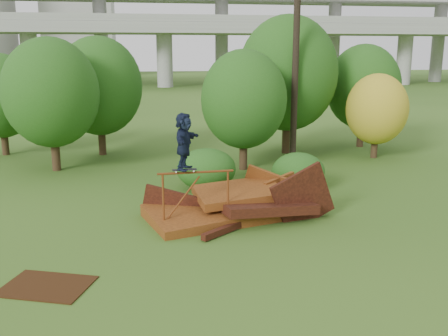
{
  "coord_description": "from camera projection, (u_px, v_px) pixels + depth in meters",
  "views": [
    {
      "loc": [
        -2.99,
        -11.81,
        4.86
      ],
      "look_at": [
        -0.8,
        2.0,
        1.6
      ],
      "focal_mm": 40.0,
      "sensor_mm": 36.0,
      "label": 1
    }
  ],
  "objects": [
    {
      "name": "flat_plate",
      "position": [
        47.0,
        286.0,
        10.58
      ],
      "size": [
        2.12,
        1.81,
        0.03
      ],
      "primitive_type": "cube",
      "rotation": [
        0.0,
        0.0,
        -0.35
      ],
      "color": "black",
      "rests_on": "ground"
    },
    {
      "name": "freeway_overpass",
      "position": [
        163.0,
        13.0,
        71.09
      ],
      "size": [
        160.0,
        15.0,
        13.7
      ],
      "color": "gray",
      "rests_on": "ground"
    },
    {
      "name": "utility_pole",
      "position": [
        296.0,
        36.0,
        20.86
      ],
      "size": [
        1.4,
        0.28,
        10.89
      ],
      "color": "black",
      "rests_on": "ground"
    },
    {
      "name": "tree_2",
      "position": [
        244.0,
        99.0,
        20.51
      ],
      "size": [
        3.55,
        3.55,
        5.0
      ],
      "color": "black",
      "rests_on": "ground"
    },
    {
      "name": "tree_1",
      "position": [
        99.0,
        86.0,
        23.47
      ],
      "size": [
        4.04,
        4.04,
        5.62
      ],
      "color": "black",
      "rests_on": "ground"
    },
    {
      "name": "shrub_right",
      "position": [
        298.0,
        171.0,
        17.9
      ],
      "size": [
        1.92,
        1.76,
        1.36
      ],
      "primitive_type": "ellipsoid",
      "color": "#1C4412",
      "rests_on": "ground"
    },
    {
      "name": "tree_6",
      "position": [
        0.0,
        96.0,
        23.53
      ],
      "size": [
        3.46,
        3.46,
        4.84
      ],
      "color": "black",
      "rests_on": "ground"
    },
    {
      "name": "tree_0",
      "position": [
        51.0,
        93.0,
        20.25
      ],
      "size": [
        3.88,
        3.88,
        5.48
      ],
      "color": "black",
      "rests_on": "ground"
    },
    {
      "name": "tree_4",
      "position": [
        377.0,
        109.0,
        23.02
      ],
      "size": [
        2.84,
        2.84,
        3.92
      ],
      "color": "black",
      "rests_on": "ground"
    },
    {
      "name": "skater",
      "position": [
        184.0,
        141.0,
        13.5
      ],
      "size": [
        0.97,
        1.52,
        1.56
      ],
      "primitive_type": "imported",
      "rotation": [
        0.0,
        0.0,
        1.19
      ],
      "color": "#141C33",
      "rests_on": "skateboard"
    },
    {
      "name": "scrap_pile",
      "position": [
        233.0,
        206.0,
        14.92
      ],
      "size": [
        5.85,
        3.59,
        2.14
      ],
      "color": "#49230D",
      "rests_on": "ground"
    },
    {
      "name": "grind_rail",
      "position": [
        196.0,
        188.0,
        13.87
      ],
      "size": [
        2.13,
        0.17,
        1.65
      ],
      "color": "brown",
      "rests_on": "ground"
    },
    {
      "name": "building_right",
      "position": [
        79.0,
        8.0,
        105.4
      ],
      "size": [
        14.0,
        14.0,
        28.0
      ],
      "primitive_type": "cube",
      "color": "#9E9E99",
      "rests_on": "ground"
    },
    {
      "name": "tree_3",
      "position": [
        288.0,
        73.0,
        23.74
      ],
      "size": [
        4.76,
        4.76,
        6.6
      ],
      "color": "black",
      "rests_on": "ground"
    },
    {
      "name": "ground",
      "position": [
        267.0,
        244.0,
        12.92
      ],
      "size": [
        240.0,
        240.0,
        0.0
      ],
      "primitive_type": "plane",
      "color": "#2D5116",
      "rests_on": "ground"
    },
    {
      "name": "shrub_left",
      "position": [
        206.0,
        169.0,
        17.99
      ],
      "size": [
        2.15,
        1.98,
        1.49
      ],
      "primitive_type": "ellipsoid",
      "color": "#1C4412",
      "rests_on": "ground"
    },
    {
      "name": "skateboard",
      "position": [
        184.0,
        170.0,
        13.68
      ],
      "size": [
        0.69,
        0.22,
        0.07
      ],
      "rotation": [
        0.0,
        0.0,
        0.05
      ],
      "color": "black",
      "rests_on": "grind_rail"
    },
    {
      "name": "tree_5",
      "position": [
        363.0,
        87.0,
        25.56
      ],
      "size": [
        3.76,
        3.76,
        5.28
      ],
      "color": "black",
      "rests_on": "ground"
    }
  ]
}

